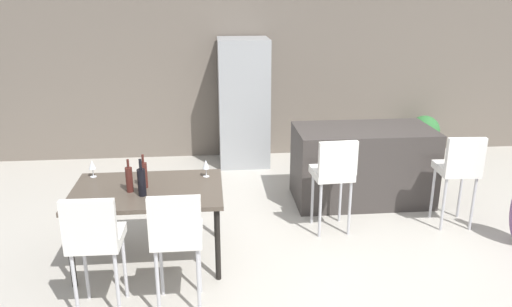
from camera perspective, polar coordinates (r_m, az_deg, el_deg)
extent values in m
plane|color=#ADA89E|center=(5.44, 8.80, -9.41)|extent=(10.00, 10.00, 0.00)
cube|color=#665B51|center=(7.75, 4.09, 10.46)|extent=(10.00, 0.12, 2.90)
cube|color=#383330|center=(6.24, 12.00, -1.27)|extent=(1.64, 0.84, 0.92)
cube|color=silver|center=(5.36, 8.65, -2.22)|extent=(0.42, 0.42, 0.08)
cube|color=silver|center=(5.13, 9.32, -0.58)|extent=(0.40, 0.08, 0.36)
cylinder|color=#B2B2B7|center=(5.59, 6.44, -5.05)|extent=(0.03, 0.03, 0.61)
cylinder|color=#B2B2B7|center=(5.67, 9.57, -4.82)|extent=(0.03, 0.03, 0.61)
cylinder|color=#B2B2B7|center=(5.31, 7.31, -6.41)|extent=(0.03, 0.03, 0.61)
cylinder|color=#B2B2B7|center=(5.40, 10.60, -6.14)|extent=(0.03, 0.03, 0.61)
cube|color=silver|center=(5.84, 21.82, -1.63)|extent=(0.42, 0.42, 0.08)
cube|color=silver|center=(5.62, 22.75, -0.12)|extent=(0.40, 0.08, 0.36)
cylinder|color=#B2B2B7|center=(6.03, 19.45, -4.23)|extent=(0.03, 0.03, 0.61)
cylinder|color=#B2B2B7|center=(6.16, 22.23, -4.11)|extent=(0.03, 0.03, 0.61)
cylinder|color=#B2B2B7|center=(5.76, 20.57, -5.44)|extent=(0.03, 0.03, 0.61)
cylinder|color=#B2B2B7|center=(5.89, 23.46, -5.28)|extent=(0.03, 0.03, 0.61)
cube|color=#4C4238|center=(4.78, -12.26, -4.16)|extent=(1.39, 0.94, 0.04)
cylinder|color=black|center=(5.41, -18.26, -6.24)|extent=(0.05, 0.05, 0.70)
cylinder|color=black|center=(5.26, -4.59, -5.99)|extent=(0.05, 0.05, 0.70)
cylinder|color=black|center=(4.69, -20.35, -10.38)|extent=(0.05, 0.05, 0.70)
cylinder|color=black|center=(4.53, -4.38, -10.27)|extent=(0.05, 0.05, 0.70)
cube|color=silver|center=(4.17, -17.68, -9.18)|extent=(0.41, 0.41, 0.08)
cube|color=silver|center=(3.93, -18.52, -7.46)|extent=(0.40, 0.07, 0.36)
cylinder|color=#B2B2B7|center=(4.51, -18.82, -12.11)|extent=(0.03, 0.03, 0.61)
cylinder|color=#B2B2B7|center=(4.44, -14.73, -12.20)|extent=(0.03, 0.03, 0.61)
cylinder|color=#B2B2B7|center=(4.25, -19.86, -14.27)|extent=(0.03, 0.03, 0.61)
cylinder|color=#B2B2B7|center=(4.17, -15.49, -14.42)|extent=(0.03, 0.03, 0.61)
cube|color=silver|center=(4.08, -8.96, -9.11)|extent=(0.40, 0.40, 0.08)
cube|color=silver|center=(3.83, -9.26, -7.37)|extent=(0.40, 0.06, 0.36)
cylinder|color=#B2B2B7|center=(4.40, -10.74, -12.17)|extent=(0.03, 0.03, 0.61)
cylinder|color=#B2B2B7|center=(4.38, -6.48, -12.10)|extent=(0.03, 0.03, 0.61)
cylinder|color=#B2B2B7|center=(4.13, -11.12, -14.43)|extent=(0.03, 0.03, 0.61)
cylinder|color=#B2B2B7|center=(4.11, -6.54, -14.37)|extent=(0.03, 0.03, 0.61)
cylinder|color=#471E19|center=(4.70, -14.23, -2.90)|extent=(0.06, 0.06, 0.23)
cylinder|color=#471E19|center=(4.65, -14.37, -1.11)|extent=(0.02, 0.02, 0.08)
cylinder|color=#471E19|center=(4.77, -12.63, -2.42)|extent=(0.07, 0.07, 0.24)
cylinder|color=#471E19|center=(4.71, -12.77, -0.60)|extent=(0.02, 0.02, 0.08)
cylinder|color=black|center=(4.58, -12.88, -3.24)|extent=(0.07, 0.07, 0.25)
cylinder|color=black|center=(4.53, -13.03, -1.20)|extent=(0.03, 0.03, 0.10)
cylinder|color=silver|center=(5.20, -18.01, -2.52)|extent=(0.06, 0.06, 0.00)
cylinder|color=silver|center=(5.19, -18.06, -2.09)|extent=(0.01, 0.01, 0.08)
cone|color=silver|center=(5.16, -18.15, -1.20)|extent=(0.07, 0.07, 0.09)
cylinder|color=silver|center=(4.98, -5.68, -2.61)|extent=(0.06, 0.06, 0.00)
cylinder|color=silver|center=(4.96, -5.69, -2.15)|extent=(0.01, 0.01, 0.08)
cone|color=silver|center=(4.93, -5.72, -1.23)|extent=(0.07, 0.07, 0.09)
cube|color=#939699|center=(7.32, -1.43, 5.81)|extent=(0.72, 0.68, 1.84)
cylinder|color=beige|center=(8.20, 18.39, 0.38)|extent=(0.24, 0.24, 0.22)
sphere|color=#2D6B33|center=(8.11, 18.61, 2.50)|extent=(0.46, 0.46, 0.46)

